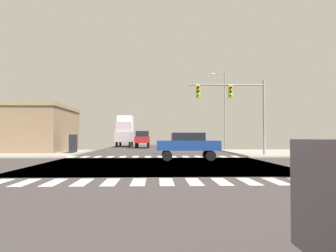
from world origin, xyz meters
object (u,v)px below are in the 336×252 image
object	(u,v)px
sedan_nearside_1	(188,144)
pickup_farside_1	(143,139)
street_lamp	(223,105)
box_truck_queued_1	(125,130)
traffic_signal_mast	(235,100)

from	to	relation	value
sedan_nearside_1	pickup_farside_1	xyz separation A→B (m)	(-4.08, 23.50, 0.17)
street_lamp	pickup_farside_1	xyz separation A→B (m)	(-9.63, 8.33, -4.02)
street_lamp	box_truck_queued_1	world-z (taller)	street_lamp
traffic_signal_mast	pickup_farside_1	xyz separation A→B (m)	(-8.33, 19.35, -3.34)
street_lamp	pickup_farside_1	size ratio (longest dim) A/B	1.76
traffic_signal_mast	pickup_farside_1	bearing A→B (deg)	113.29
sedan_nearside_1	box_truck_queued_1	distance (m)	30.28
sedan_nearside_1	pickup_farside_1	size ratio (longest dim) A/B	0.84
traffic_signal_mast	sedan_nearside_1	xyz separation A→B (m)	(-4.25, -4.15, -3.51)
traffic_signal_mast	box_truck_queued_1	bearing A→B (deg)	114.17
traffic_signal_mast	box_truck_queued_1	world-z (taller)	traffic_signal_mast
street_lamp	traffic_signal_mast	bearing A→B (deg)	-96.71
box_truck_queued_1	pickup_farside_1	bearing A→B (deg)	116.95
traffic_signal_mast	sedan_nearside_1	bearing A→B (deg)	-135.66
street_lamp	box_truck_queued_1	xyz separation A→B (m)	(-12.63, 14.23, -2.74)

